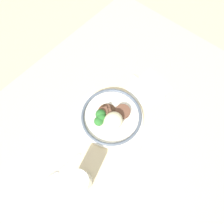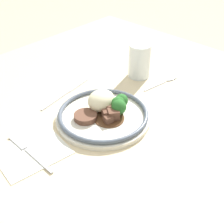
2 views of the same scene
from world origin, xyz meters
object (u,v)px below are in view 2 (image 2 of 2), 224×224
(plate, at_px, (104,112))
(juice_glass, at_px, (139,62))
(knife, at_px, (67,92))
(spoon, at_px, (168,80))
(fork, at_px, (26,150))

(plate, xyz_separation_m, juice_glass, (0.25, 0.08, 0.03))
(knife, bearing_deg, spoon, -43.67)
(spoon, bearing_deg, juice_glass, 122.14)
(plate, xyz_separation_m, fork, (-0.23, 0.05, -0.02))
(plate, relative_size, juice_glass, 2.28)
(juice_glass, relative_size, spoon, 0.77)
(plate, distance_m, knife, 0.18)
(juice_glass, distance_m, knife, 0.26)
(plate, height_order, fork, plate)
(knife, bearing_deg, plate, -104.53)
(knife, xyz_separation_m, spoon, (0.28, -0.19, 0.00))
(plate, xyz_separation_m, knife, (0.02, 0.18, -0.02))
(juice_glass, xyz_separation_m, knife, (-0.24, 0.10, -0.05))
(fork, bearing_deg, knife, -59.76)
(fork, xyz_separation_m, spoon, (0.52, -0.06, -0.00))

